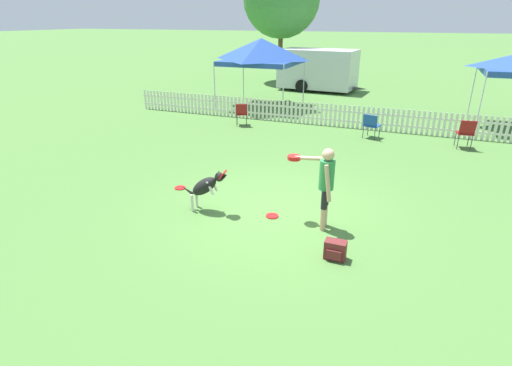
% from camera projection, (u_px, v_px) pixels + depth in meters
% --- Properties ---
extents(ground_plane, '(240.00, 240.00, 0.00)m').
position_uv_depth(ground_plane, '(279.00, 210.00, 8.43)').
color(ground_plane, '#4C7A38').
extents(handler_person, '(0.99, 0.60, 1.60)m').
position_uv_depth(handler_person, '(324.00, 179.00, 7.38)').
color(handler_person, tan).
rests_on(handler_person, ground_plane).
extents(leaping_dog, '(1.07, 0.37, 0.97)m').
position_uv_depth(leaping_dog, '(206.00, 186.00, 8.19)').
color(leaping_dog, black).
rests_on(leaping_dog, ground_plane).
extents(frisbee_near_handler, '(0.26, 0.26, 0.02)m').
position_uv_depth(frisbee_near_handler, '(272.00, 216.00, 8.16)').
color(frisbee_near_handler, red).
rests_on(frisbee_near_handler, ground_plane).
extents(frisbee_near_dog, '(0.26, 0.26, 0.02)m').
position_uv_depth(frisbee_near_dog, '(180.00, 188.00, 9.51)').
color(frisbee_near_dog, red).
rests_on(frisbee_near_dog, ground_plane).
extents(backpack_on_grass, '(0.36, 0.25, 0.33)m').
position_uv_depth(backpack_on_grass, '(335.00, 250.00, 6.67)').
color(backpack_on_grass, maroon).
rests_on(backpack_on_grass, ground_plane).
extents(picket_fence, '(17.74, 0.04, 0.83)m').
position_uv_depth(picket_fence, '(344.00, 116.00, 14.65)').
color(picket_fence, silver).
rests_on(picket_fence, ground_plane).
extents(folding_chair_blue_left, '(0.52, 0.54, 0.92)m').
position_uv_depth(folding_chair_blue_left, '(466.00, 131.00, 12.19)').
color(folding_chair_blue_left, '#333338').
rests_on(folding_chair_blue_left, ground_plane).
extents(folding_chair_center, '(0.56, 0.58, 0.84)m').
position_uv_depth(folding_chair_center, '(242.00, 112.00, 14.86)').
color(folding_chair_center, '#333338').
rests_on(folding_chair_center, ground_plane).
extents(folding_chair_green_right, '(0.60, 0.61, 0.82)m').
position_uv_depth(folding_chair_green_right, '(371.00, 124.00, 13.28)').
color(folding_chair_green_right, '#333338').
rests_on(folding_chair_green_right, ground_plane).
extents(canopy_tent_secondary, '(3.14, 3.14, 2.96)m').
position_uv_depth(canopy_tent_secondary, '(261.00, 51.00, 17.38)').
color(canopy_tent_secondary, silver).
rests_on(canopy_tent_secondary, ground_plane).
extents(equipment_trailer, '(4.95, 2.49, 2.19)m').
position_uv_depth(equipment_trailer, '(318.00, 69.00, 22.03)').
color(equipment_trailer, silver).
rests_on(equipment_trailer, ground_plane).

